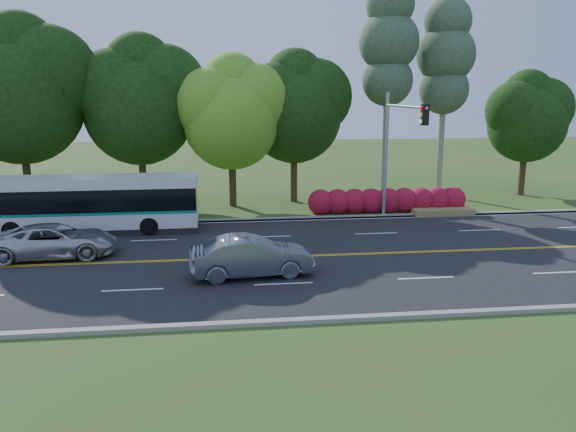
{
  "coord_description": "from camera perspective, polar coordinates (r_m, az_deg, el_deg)",
  "views": [
    {
      "loc": [
        -2.73,
        -23.23,
        7.02
      ],
      "look_at": [
        0.34,
        2.0,
        1.37
      ],
      "focal_mm": 35.0,
      "sensor_mm": 36.0,
      "label": 1
    }
  ],
  "objects": [
    {
      "name": "bougainvillea_hedge",
      "position": [
        33.51,
        10.41,
        1.48
      ],
      "size": [
        9.5,
        2.25,
        1.5
      ],
      "color": "maroon",
      "rests_on": "ground"
    },
    {
      "name": "grass_verge",
      "position": [
        33.09,
        -2.04,
        0.36
      ],
      "size": [
        60.0,
        4.0,
        0.1
      ],
      "primitive_type": "cube",
      "color": "#32511B",
      "rests_on": "ground"
    },
    {
      "name": "curb_south",
      "position": [
        17.73,
        2.53,
        -10.55
      ],
      "size": [
        60.0,
        0.3,
        0.15
      ],
      "primitive_type": "cube",
      "color": "gray",
      "rests_on": "ground"
    },
    {
      "name": "traffic_signal",
      "position": [
        30.18,
        10.99,
        7.83
      ],
      "size": [
        0.42,
        6.1,
        7.0
      ],
      "color": "#999CA1",
      "rests_on": "ground"
    },
    {
      "name": "sedan",
      "position": [
        21.73,
        -3.73,
        -4.13
      ],
      "size": [
        4.9,
        2.17,
        1.56
      ],
      "primitive_type": "imported",
      "rotation": [
        0.0,
        0.0,
        1.68
      ],
      "color": "slate",
      "rests_on": "road"
    },
    {
      "name": "curb_north",
      "position": [
        31.29,
        -1.75,
        -0.31
      ],
      "size": [
        60.0,
        0.3,
        0.15
      ],
      "primitive_type": "cube",
      "color": "gray",
      "rests_on": "ground"
    },
    {
      "name": "road",
      "position": [
        24.42,
        -0.22,
        -4.16
      ],
      "size": [
        60.0,
        14.0,
        0.02
      ],
      "primitive_type": "cube",
      "color": "black",
      "rests_on": "ground"
    },
    {
      "name": "tree_row",
      "position": [
        35.45,
        -11.09,
        11.83
      ],
      "size": [
        44.7,
        9.1,
        13.84
      ],
      "color": "#2E2114",
      "rests_on": "ground"
    },
    {
      "name": "transit_bus",
      "position": [
        30.07,
        -19.58,
        1.07
      ],
      "size": [
        10.85,
        2.46,
        2.83
      ],
      "rotation": [
        0.0,
        0.0,
        0.01
      ],
      "color": "silver",
      "rests_on": "road"
    },
    {
      "name": "ground",
      "position": [
        24.42,
        -0.22,
        -4.18
      ],
      "size": [
        120.0,
        120.0,
        0.0
      ],
      "primitive_type": "plane",
      "color": "#32511B",
      "rests_on": "ground"
    },
    {
      "name": "lane_markings",
      "position": [
        24.41,
        -0.44,
        -4.14
      ],
      "size": [
        57.6,
        13.82,
        0.0
      ],
      "color": "gold",
      "rests_on": "road"
    },
    {
      "name": "suv",
      "position": [
        26.22,
        -22.6,
        -2.33
      ],
      "size": [
        5.28,
        2.69,
        1.43
      ],
      "primitive_type": "imported",
      "rotation": [
        0.0,
        0.0,
        1.64
      ],
      "color": "silver",
      "rests_on": "road"
    }
  ]
}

